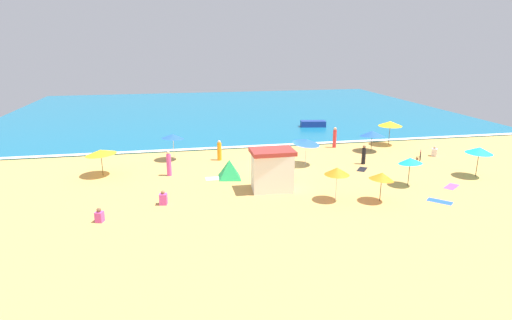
{
  "coord_description": "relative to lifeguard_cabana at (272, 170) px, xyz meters",
  "views": [
    {
      "loc": [
        -7.93,
        -30.74,
        9.51
      ],
      "look_at": [
        -1.95,
        -0.8,
        0.8
      ],
      "focal_mm": 29.18,
      "sensor_mm": 36.0,
      "label": 1
    }
  ],
  "objects": [
    {
      "name": "beach_umbrella_7",
      "position": [
        6.07,
        -3.3,
        0.22
      ],
      "size": [
        1.87,
        1.85,
        1.92
      ],
      "color": "#4C3823",
      "rests_on": "ground_plane"
    },
    {
      "name": "beachgoer_0",
      "position": [
        -10.44,
        -3.12,
        -1.06
      ],
      "size": [
        0.5,
        0.5,
        0.81
      ],
      "color": "#D84CA5",
      "rests_on": "ground_plane"
    },
    {
      "name": "beach_towel_0",
      "position": [
        -3.47,
        3.15,
        -1.4
      ],
      "size": [
        1.39,
        0.79,
        0.01
      ],
      "color": "white",
      "rests_on": "ground_plane"
    },
    {
      "name": "small_boat_0",
      "position": [
        9.49,
        19.44,
        -0.97
      ],
      "size": [
        2.96,
        1.55,
        0.68
      ],
      "color": "navy",
      "rests_on": "ocean_water"
    },
    {
      "name": "beach_umbrella_1",
      "position": [
        9.39,
        -0.93,
        0.35
      ],
      "size": [
        2.26,
        2.26,
        2.04
      ],
      "color": "#4C3823",
      "rests_on": "ground_plane"
    },
    {
      "name": "beach_tent",
      "position": [
        -2.43,
        3.02,
        -0.72
      ],
      "size": [
        2.21,
        2.24,
        1.38
      ],
      "color": "green",
      "rests_on": "ground_plane"
    },
    {
      "name": "lifeguard_cabana",
      "position": [
        0.0,
        0.0,
        0.0
      ],
      "size": [
        2.81,
        2.09,
        2.77
      ],
      "color": "white",
      "rests_on": "ground_plane"
    },
    {
      "name": "beachgoer_3",
      "position": [
        -7.05,
        -1.21,
        -1.03
      ],
      "size": [
        0.5,
        0.5,
        0.9
      ],
      "color": "#D84CA5",
      "rests_on": "ground_plane"
    },
    {
      "name": "beachgoer_2",
      "position": [
        8.38,
        10.11,
        -0.48
      ],
      "size": [
        0.48,
        0.48,
        1.92
      ],
      "color": "red",
      "rests_on": "ground_plane"
    },
    {
      "name": "parked_bicycle",
      "position": [
        13.99,
        4.93,
        -1.03
      ],
      "size": [
        1.03,
        1.57,
        0.76
      ],
      "color": "black",
      "rests_on": "ground_plane"
    },
    {
      "name": "beachgoer_1",
      "position": [
        -2.6,
        7.9,
        -0.62
      ],
      "size": [
        0.43,
        0.43,
        1.7
      ],
      "color": "orange",
      "rests_on": "ground_plane"
    },
    {
      "name": "beach_umbrella_4",
      "position": [
        11.13,
        8.16,
        0.21
      ],
      "size": [
        2.38,
        2.41,
        1.95
      ],
      "color": "#4C3823",
      "rests_on": "ground_plane"
    },
    {
      "name": "ground_plane",
      "position": [
        1.78,
        5.37,
        -1.41
      ],
      "size": [
        60.0,
        60.0,
        0.0
      ],
      "primitive_type": "plane",
      "color": "#E0A856"
    },
    {
      "name": "beach_umbrella_5",
      "position": [
        13.87,
        10.06,
        0.65
      ],
      "size": [
        2.91,
        2.91,
        2.3
      ],
      "color": "#4C3823",
      "rests_on": "ground_plane"
    },
    {
      "name": "beach_umbrella_8",
      "position": [
        3.99,
        5.18,
        0.52
      ],
      "size": [
        3.12,
        3.11,
        2.24
      ],
      "color": "silver",
      "rests_on": "ground_plane"
    },
    {
      "name": "beach_umbrella_3",
      "position": [
        15.31,
        -0.12,
        0.57
      ],
      "size": [
        2.67,
        2.67,
        2.23
      ],
      "color": "#4C3823",
      "rests_on": "ground_plane"
    },
    {
      "name": "beach_towel_1",
      "position": [
        7.91,
        3.12,
        -1.4
      ],
      "size": [
        1.27,
        1.39,
        0.01
      ],
      "color": "black",
      "rests_on": "ground_plane"
    },
    {
      "name": "wave_breaker_foam",
      "position": [
        1.78,
        11.67,
        -1.3
      ],
      "size": [
        57.0,
        0.7,
        0.01
      ],
      "primitive_type": "cube",
      "color": "white",
      "rests_on": "ocean_water"
    },
    {
      "name": "ocean_water",
      "position": [
        1.78,
        33.37,
        -1.36
      ],
      "size": [
        60.0,
        44.0,
        0.1
      ],
      "primitive_type": "cube",
      "color": "#146B93",
      "rests_on": "ground_plane"
    },
    {
      "name": "beach_umbrella_0",
      "position": [
        -11.51,
        5.48,
        0.36
      ],
      "size": [
        2.74,
        2.72,
        2.03
      ],
      "color": "#4C3823",
      "rests_on": "ground_plane"
    },
    {
      "name": "beach_towel_2",
      "position": [
        12.16,
        -1.77,
        -1.4
      ],
      "size": [
        1.54,
        1.37,
        0.01
      ],
      "color": "#D84CA5",
      "rests_on": "ground_plane"
    },
    {
      "name": "beachgoer_6",
      "position": [
        8.64,
        4.49,
        -0.66
      ],
      "size": [
        0.41,
        0.41,
        1.55
      ],
      "color": "black",
      "rests_on": "ground_plane"
    },
    {
      "name": "beach_towel_3",
      "position": [
        9.7,
        -4.08,
        -1.4
      ],
      "size": [
        1.48,
        1.51,
        0.01
      ],
      "color": "blue",
      "rests_on": "ground_plane"
    },
    {
      "name": "beachgoer_4",
      "position": [
        15.7,
        5.54,
        -1.04
      ],
      "size": [
        0.61,
        0.61,
        0.88
      ],
      "color": "white",
      "rests_on": "ground_plane"
    },
    {
      "name": "beach_umbrella_6",
      "position": [
        3.45,
        -2.6,
        0.49
      ],
      "size": [
        1.83,
        1.83,
        2.13
      ],
      "color": "silver",
      "rests_on": "ground_plane"
    },
    {
      "name": "beach_umbrella_2",
      "position": [
        -6.32,
        8.69,
        0.6
      ],
      "size": [
        2.57,
        2.56,
        2.27
      ],
      "color": "silver",
      "rests_on": "ground_plane"
    },
    {
      "name": "beachgoer_5",
      "position": [
        -6.7,
        4.48,
        -0.53
      ],
      "size": [
        0.45,
        0.45,
        1.85
      ],
      "color": "#D84CA5",
      "rests_on": "ground_plane"
    }
  ]
}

